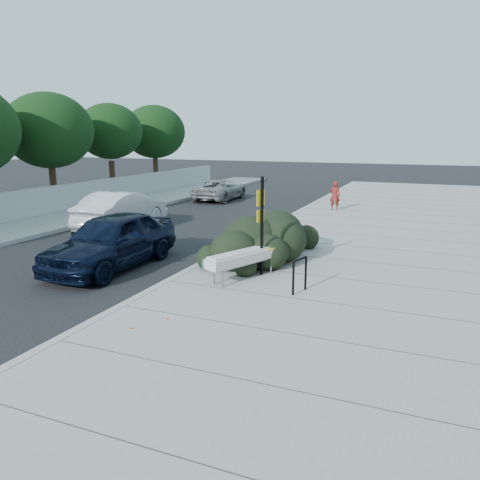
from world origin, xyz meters
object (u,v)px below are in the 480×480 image
object	(u,v)px
sign_post	(262,220)
wagon_silver	(122,210)
sedan_navy	(112,240)
pedestrian	(335,196)
bike_rack	(300,272)
suv_silver	(220,190)
bench	(243,258)

from	to	relation	value
sign_post	wagon_silver	size ratio (longest dim) A/B	0.55
sedan_navy	pedestrian	size ratio (longest dim) A/B	3.31
bike_rack	sedan_navy	world-z (taller)	sedan_navy
sign_post	sedan_navy	distance (m)	4.71
bike_rack	suv_silver	distance (m)	18.35
bench	suv_silver	size ratio (longest dim) A/B	0.52
sedan_navy	suv_silver	bearing A→B (deg)	102.41
bike_rack	sign_post	world-z (taller)	sign_post
suv_silver	sign_post	bearing A→B (deg)	117.54
bench	wagon_silver	distance (m)	9.37
suv_silver	pedestrian	size ratio (longest dim) A/B	3.08
bike_rack	pedestrian	xyz separation A→B (m)	(-1.88, 13.43, 0.22)
sign_post	pedestrian	world-z (taller)	sign_post
bike_rack	wagon_silver	xyz separation A→B (m)	(-9.50, 5.74, 0.13)
bench	bike_rack	distance (m)	1.79
sign_post	sedan_navy	size ratio (longest dim) A/B	0.55
wagon_silver	sedan_navy	bearing A→B (deg)	120.87
bench	sign_post	world-z (taller)	sign_post
sign_post	pedestrian	size ratio (longest dim) A/B	1.83
bike_rack	wagon_silver	distance (m)	11.10
pedestrian	bike_rack	bearing A→B (deg)	85.74
bench	pedestrian	bearing A→B (deg)	113.80
bike_rack	wagon_silver	size ratio (longest dim) A/B	0.18
bike_rack	suv_silver	world-z (taller)	suv_silver
suv_silver	pedestrian	world-z (taller)	pedestrian
wagon_silver	suv_silver	bearing A→B (deg)	-92.84
bench	sign_post	size ratio (longest dim) A/B	0.88
bench	wagon_silver	bearing A→B (deg)	169.30
bike_rack	wagon_silver	bearing A→B (deg)	166.84
bench	sign_post	xyz separation A→B (m)	(0.31, 0.53, 0.96)
suv_silver	wagon_silver	bearing A→B (deg)	88.57
sign_post	bike_rack	bearing A→B (deg)	-18.40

